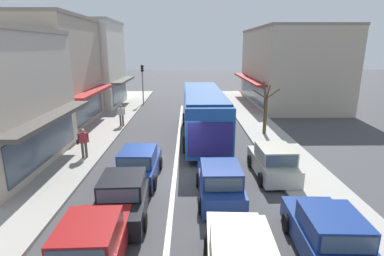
{
  "coord_description": "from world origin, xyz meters",
  "views": [
    {
      "loc": [
        0.68,
        -13.22,
        6.01
      ],
      "look_at": [
        0.89,
        4.51,
        1.2
      ],
      "focal_mm": 28.0,
      "sensor_mm": 36.0,
      "label": 1
    }
  ],
  "objects_px": {
    "city_bus": "(203,111)",
    "hatchback_behind_bus_mid": "(139,165)",
    "pedestrian_with_handbag_near": "(83,141)",
    "sedan_adjacent_lane_trail": "(124,196)",
    "pedestrian_browsing_midblock": "(121,114)",
    "parked_sedan_kerb_front": "(330,238)",
    "traffic_light_downstreet": "(143,78)",
    "parked_hatchback_kerb_second": "(273,162)",
    "hatchback_adjacent_lane_lead": "(92,246)",
    "street_tree_right": "(265,111)",
    "hatchback_behind_bus_near": "(220,183)"
  },
  "relations": [
    {
      "from": "pedestrian_browsing_midblock",
      "to": "hatchback_behind_bus_near",
      "type": "bearing_deg",
      "value": -60.6
    },
    {
      "from": "city_bus",
      "to": "pedestrian_with_handbag_near",
      "type": "relative_size",
      "value": 6.69
    },
    {
      "from": "pedestrian_with_handbag_near",
      "to": "sedan_adjacent_lane_trail",
      "type": "bearing_deg",
      "value": -58.64
    },
    {
      "from": "traffic_light_downstreet",
      "to": "sedan_adjacent_lane_trail",
      "type": "bearing_deg",
      "value": -83.65
    },
    {
      "from": "street_tree_right",
      "to": "traffic_light_downstreet",
      "type": "bearing_deg",
      "value": 131.21
    },
    {
      "from": "hatchback_behind_bus_near",
      "to": "hatchback_adjacent_lane_lead",
      "type": "bearing_deg",
      "value": -135.21
    },
    {
      "from": "sedan_adjacent_lane_trail",
      "to": "pedestrian_browsing_midblock",
      "type": "height_order",
      "value": "pedestrian_browsing_midblock"
    },
    {
      "from": "pedestrian_with_handbag_near",
      "to": "hatchback_behind_bus_mid",
      "type": "bearing_deg",
      "value": -36.38
    },
    {
      "from": "sedan_adjacent_lane_trail",
      "to": "parked_sedan_kerb_front",
      "type": "xyz_separation_m",
      "value": [
        6.51,
        -2.65,
        0.0
      ]
    },
    {
      "from": "sedan_adjacent_lane_trail",
      "to": "hatchback_adjacent_lane_lead",
      "type": "bearing_deg",
      "value": -94.7
    },
    {
      "from": "hatchback_behind_bus_mid",
      "to": "parked_sedan_kerb_front",
      "type": "distance_m",
      "value": 8.44
    },
    {
      "from": "traffic_light_downstreet",
      "to": "parked_hatchback_kerb_second",
      "type": "bearing_deg",
      "value": -64.48
    },
    {
      "from": "hatchback_adjacent_lane_lead",
      "to": "pedestrian_browsing_midblock",
      "type": "xyz_separation_m",
      "value": [
        -2.46,
        15.24,
        0.36
      ]
    },
    {
      "from": "sedan_adjacent_lane_trail",
      "to": "traffic_light_downstreet",
      "type": "xyz_separation_m",
      "value": [
        -2.42,
        21.75,
        2.19
      ]
    },
    {
      "from": "hatchback_behind_bus_near",
      "to": "street_tree_right",
      "type": "xyz_separation_m",
      "value": [
        4.08,
        9.22,
        1.02
      ]
    },
    {
      "from": "street_tree_right",
      "to": "pedestrian_browsing_midblock",
      "type": "height_order",
      "value": "street_tree_right"
    },
    {
      "from": "parked_hatchback_kerb_second",
      "to": "pedestrian_with_handbag_near",
      "type": "distance_m",
      "value": 10.0
    },
    {
      "from": "hatchback_behind_bus_near",
      "to": "street_tree_right",
      "type": "distance_m",
      "value": 10.13
    },
    {
      "from": "sedan_adjacent_lane_trail",
      "to": "parked_hatchback_kerb_second",
      "type": "height_order",
      "value": "parked_hatchback_kerb_second"
    },
    {
      "from": "hatchback_behind_bus_near",
      "to": "parked_sedan_kerb_front",
      "type": "bearing_deg",
      "value": -51.46
    },
    {
      "from": "parked_sedan_kerb_front",
      "to": "traffic_light_downstreet",
      "type": "bearing_deg",
      "value": 110.11
    },
    {
      "from": "hatchback_adjacent_lane_lead",
      "to": "traffic_light_downstreet",
      "type": "height_order",
      "value": "traffic_light_downstreet"
    },
    {
      "from": "city_bus",
      "to": "pedestrian_browsing_midblock",
      "type": "height_order",
      "value": "city_bus"
    },
    {
      "from": "parked_sedan_kerb_front",
      "to": "hatchback_adjacent_lane_lead",
      "type": "bearing_deg",
      "value": -177.07
    },
    {
      "from": "hatchback_adjacent_lane_lead",
      "to": "street_tree_right",
      "type": "relative_size",
      "value": 1.02
    },
    {
      "from": "traffic_light_downstreet",
      "to": "street_tree_right",
      "type": "xyz_separation_m",
      "value": [
        10.18,
        -11.62,
        -1.13
      ]
    },
    {
      "from": "hatchback_behind_bus_near",
      "to": "traffic_light_downstreet",
      "type": "xyz_separation_m",
      "value": [
        -6.1,
        20.84,
        2.15
      ]
    },
    {
      "from": "hatchback_adjacent_lane_lead",
      "to": "pedestrian_browsing_midblock",
      "type": "distance_m",
      "value": 15.44
    },
    {
      "from": "parked_sedan_kerb_front",
      "to": "pedestrian_browsing_midblock",
      "type": "bearing_deg",
      "value": 121.76
    },
    {
      "from": "hatchback_adjacent_lane_lead",
      "to": "parked_hatchback_kerb_second",
      "type": "height_order",
      "value": "same"
    },
    {
      "from": "hatchback_behind_bus_near",
      "to": "hatchback_behind_bus_mid",
      "type": "relative_size",
      "value": 0.99
    },
    {
      "from": "hatchback_adjacent_lane_lead",
      "to": "pedestrian_with_handbag_near",
      "type": "height_order",
      "value": "pedestrian_with_handbag_near"
    },
    {
      "from": "parked_hatchback_kerb_second",
      "to": "pedestrian_with_handbag_near",
      "type": "xyz_separation_m",
      "value": [
        -9.74,
        2.23,
        0.36
      ]
    },
    {
      "from": "city_bus",
      "to": "sedan_adjacent_lane_trail",
      "type": "relative_size",
      "value": 2.55
    },
    {
      "from": "city_bus",
      "to": "hatchback_behind_bus_mid",
      "type": "relative_size",
      "value": 2.91
    },
    {
      "from": "traffic_light_downstreet",
      "to": "hatchback_behind_bus_mid",
      "type": "bearing_deg",
      "value": -82.31
    },
    {
      "from": "parked_sedan_kerb_front",
      "to": "pedestrian_browsing_midblock",
      "type": "xyz_separation_m",
      "value": [
        -9.22,
        14.89,
        0.4
      ]
    },
    {
      "from": "city_bus",
      "to": "parked_hatchback_kerb_second",
      "type": "relative_size",
      "value": 2.92
    },
    {
      "from": "parked_hatchback_kerb_second",
      "to": "street_tree_right",
      "type": "height_order",
      "value": "street_tree_right"
    },
    {
      "from": "city_bus",
      "to": "hatchback_adjacent_lane_lead",
      "type": "xyz_separation_m",
      "value": [
        -3.66,
        -12.52,
        -1.17
      ]
    },
    {
      "from": "parked_sedan_kerb_front",
      "to": "parked_hatchback_kerb_second",
      "type": "relative_size",
      "value": 1.14
    },
    {
      "from": "parked_sedan_kerb_front",
      "to": "street_tree_right",
      "type": "relative_size",
      "value": 1.16
    },
    {
      "from": "sedan_adjacent_lane_trail",
      "to": "pedestrian_with_handbag_near",
      "type": "height_order",
      "value": "pedestrian_with_handbag_near"
    },
    {
      "from": "hatchback_behind_bus_mid",
      "to": "pedestrian_with_handbag_near",
      "type": "distance_m",
      "value": 4.26
    },
    {
      "from": "city_bus",
      "to": "street_tree_right",
      "type": "height_order",
      "value": "street_tree_right"
    },
    {
      "from": "hatchback_behind_bus_mid",
      "to": "parked_sedan_kerb_front",
      "type": "xyz_separation_m",
      "value": [
        6.38,
        -5.52,
        -0.05
      ]
    },
    {
      "from": "city_bus",
      "to": "traffic_light_downstreet",
      "type": "xyz_separation_m",
      "value": [
        -5.83,
        12.22,
        0.97
      ]
    },
    {
      "from": "parked_sedan_kerb_front",
      "to": "traffic_light_downstreet",
      "type": "relative_size",
      "value": 1.01
    },
    {
      "from": "sedan_adjacent_lane_trail",
      "to": "hatchback_behind_bus_mid",
      "type": "distance_m",
      "value": 2.88
    },
    {
      "from": "city_bus",
      "to": "parked_sedan_kerb_front",
      "type": "xyz_separation_m",
      "value": [
        3.1,
        -12.17,
        -1.22
      ]
    }
  ]
}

